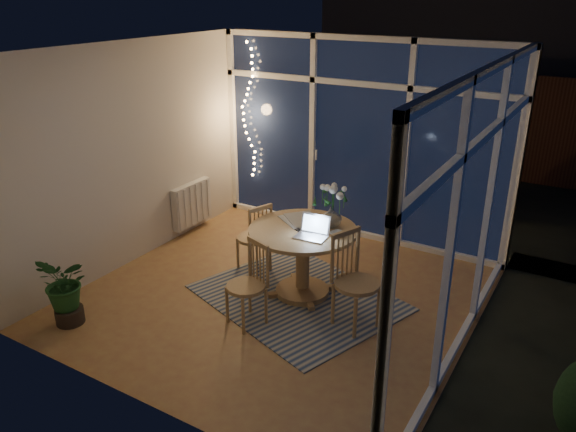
% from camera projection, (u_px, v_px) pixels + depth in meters
% --- Properties ---
extents(floor, '(4.00, 4.00, 0.00)m').
position_uv_depth(floor, '(278.00, 296.00, 6.13)').
color(floor, '#945E40').
rests_on(floor, ground).
extents(ceiling, '(4.00, 4.00, 0.00)m').
position_uv_depth(ceiling, '(276.00, 50.00, 5.14)').
color(ceiling, white).
rests_on(ceiling, wall_back).
extents(wall_back, '(4.00, 0.04, 2.60)m').
position_uv_depth(wall_back, '(359.00, 140.00, 7.22)').
color(wall_back, beige).
rests_on(wall_back, floor).
extents(wall_front, '(4.00, 0.04, 2.60)m').
position_uv_depth(wall_front, '(131.00, 261.00, 4.05)').
color(wall_front, beige).
rests_on(wall_front, floor).
extents(wall_left, '(0.04, 4.00, 2.60)m').
position_uv_depth(wall_left, '(133.00, 155.00, 6.59)').
color(wall_left, beige).
rests_on(wall_left, floor).
extents(wall_right, '(0.04, 4.00, 2.60)m').
position_uv_depth(wall_right, '(480.00, 224.00, 4.68)').
color(wall_right, beige).
rests_on(wall_right, floor).
extents(window_wall_back, '(4.00, 0.10, 2.60)m').
position_uv_depth(window_wall_back, '(358.00, 141.00, 7.19)').
color(window_wall_back, white).
rests_on(window_wall_back, floor).
extents(window_wall_right, '(0.10, 4.00, 2.60)m').
position_uv_depth(window_wall_right, '(476.00, 223.00, 4.70)').
color(window_wall_right, white).
rests_on(window_wall_right, floor).
extents(radiator, '(0.10, 0.70, 0.58)m').
position_uv_depth(radiator, '(192.00, 204.00, 7.61)').
color(radiator, silver).
rests_on(radiator, wall_left).
extents(fairy_lights, '(0.24, 0.10, 1.85)m').
position_uv_depth(fairy_lights, '(248.00, 111.00, 7.83)').
color(fairy_lights, '#FFB766').
rests_on(fairy_lights, window_wall_back).
extents(garden_patio, '(12.00, 6.00, 0.10)m').
position_uv_depth(garden_patio, '(452.00, 182.00, 9.88)').
color(garden_patio, black).
rests_on(garden_patio, ground).
extents(garden_fence, '(11.00, 0.08, 1.80)m').
position_uv_depth(garden_fence, '(438.00, 120.00, 10.15)').
color(garden_fence, '#351B13').
rests_on(garden_fence, ground).
extents(neighbour_roof, '(7.00, 3.00, 2.20)m').
position_uv_depth(neighbour_roof, '(501.00, 34.00, 11.90)').
color(neighbour_roof, '#2E3037').
rests_on(neighbour_roof, ground).
extents(garden_shrubs, '(0.90, 0.90, 0.90)m').
position_uv_depth(garden_shrubs, '(347.00, 166.00, 9.04)').
color(garden_shrubs, black).
rests_on(garden_shrubs, ground).
extents(rug, '(2.44, 2.19, 0.01)m').
position_uv_depth(rug, '(298.00, 297.00, 6.09)').
color(rug, '#B6AE94').
rests_on(rug, floor).
extents(dining_table, '(1.46, 1.46, 0.78)m').
position_uv_depth(dining_table, '(303.00, 262.00, 6.03)').
color(dining_table, olive).
rests_on(dining_table, floor).
extents(chair_left, '(0.52, 0.52, 0.87)m').
position_uv_depth(chair_left, '(253.00, 236.00, 6.54)').
color(chair_left, olive).
rests_on(chair_left, floor).
extents(chair_right, '(0.60, 0.60, 0.99)m').
position_uv_depth(chair_right, '(357.00, 282.00, 5.41)').
color(chair_right, olive).
rests_on(chair_right, floor).
extents(chair_front, '(0.52, 0.52, 0.88)m').
position_uv_depth(chair_front, '(246.00, 285.00, 5.48)').
color(chair_front, olive).
rests_on(chair_front, floor).
extents(laptop, '(0.33, 0.29, 0.23)m').
position_uv_depth(laptop, '(311.00, 227.00, 5.63)').
color(laptop, silver).
rests_on(laptop, dining_table).
extents(flower_vase, '(0.26, 0.26, 0.21)m').
position_uv_depth(flower_vase, '(331.00, 217.00, 5.89)').
color(flower_vase, silver).
rests_on(flower_vase, dining_table).
extents(bowl, '(0.19, 0.19, 0.04)m').
position_uv_depth(bowl, '(338.00, 234.00, 5.70)').
color(bowl, silver).
rests_on(bowl, dining_table).
extents(newspapers, '(0.52, 0.50, 0.01)m').
position_uv_depth(newspapers, '(299.00, 220.00, 6.09)').
color(newspapers, beige).
rests_on(newspapers, dining_table).
extents(phone, '(0.11, 0.09, 0.01)m').
position_uv_depth(phone, '(299.00, 230.00, 5.83)').
color(phone, black).
rests_on(phone, dining_table).
extents(potted_plant, '(0.68, 0.64, 0.76)m').
position_uv_depth(potted_plant, '(65.00, 289.00, 5.51)').
color(potted_plant, '#1A4B1F').
rests_on(potted_plant, floor).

